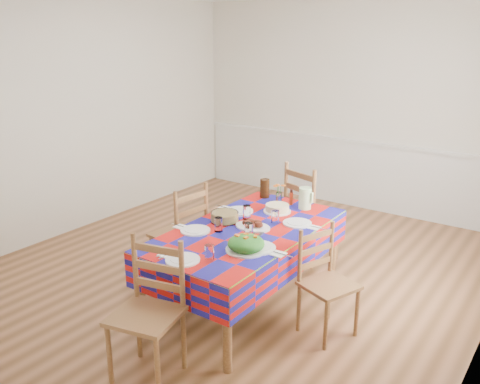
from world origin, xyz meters
name	(u,v)px	position (x,y,z in m)	size (l,w,h in m)	color
room	(239,137)	(0.00, 0.00, 1.35)	(4.58, 5.08, 2.78)	brown
wainscot	(344,170)	(0.00, 2.48, 0.49)	(4.41, 0.06, 0.92)	silver
dining_table	(247,237)	(0.45, -0.53, 0.64)	(0.99, 1.84, 0.71)	brown
setting_near_head	(192,257)	(0.48, -1.27, 0.74)	(0.41, 0.27, 0.12)	white
setting_left_near	(203,228)	(0.19, -0.78, 0.74)	(0.45, 0.27, 0.12)	white
setting_left_far	(241,211)	(0.21, -0.27, 0.74)	(0.47, 0.28, 0.12)	white
setting_right_near	(255,241)	(0.70, -0.77, 0.74)	(0.51, 0.29, 0.13)	white
setting_right_far	(290,221)	(0.69, -0.23, 0.74)	(0.47, 0.27, 0.12)	white
meat_platter	(253,225)	(0.48, -0.48, 0.74)	(0.32, 0.23, 0.06)	white
salad_platter	(246,244)	(0.70, -0.90, 0.76)	(0.31, 0.31, 0.13)	white
pasta_bowl	(225,217)	(0.20, -0.50, 0.76)	(0.24, 0.24, 0.09)	white
cake	(277,208)	(0.45, -0.03, 0.75)	(0.25, 0.25, 0.07)	white
serving_utensils	(255,236)	(0.60, -0.64, 0.72)	(0.14, 0.32, 0.01)	black
flower_vase	(279,195)	(0.32, 0.20, 0.80)	(0.12, 0.10, 0.19)	white
hot_sauce	(291,197)	(0.45, 0.22, 0.79)	(0.04, 0.04, 0.15)	red
green_pitcher	(305,198)	(0.61, 0.20, 0.81)	(0.12, 0.12, 0.20)	#BAE7A3
tea_pitcher	(265,188)	(0.12, 0.27, 0.81)	(0.09, 0.09, 0.19)	black
name_card	(181,265)	(0.47, -1.38, 0.72)	(0.07, 0.02, 0.02)	white
chair_near	(149,312)	(0.44, -1.68, 0.48)	(0.51, 0.50, 0.98)	brown
chair_far	(309,213)	(0.44, 0.62, 0.51)	(0.56, 0.55, 1.03)	brown
chair_left	(182,235)	(-0.27, -0.53, 0.48)	(0.45, 0.47, 0.98)	brown
chair_right	(325,283)	(1.19, -0.52, 0.43)	(0.47, 0.49, 0.86)	brown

